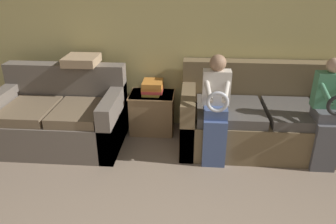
{
  "coord_description": "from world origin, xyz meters",
  "views": [
    {
      "loc": [
        0.06,
        -1.0,
        2.03
      ],
      "look_at": [
        -0.16,
        1.84,
        0.73
      ],
      "focal_mm": 35.0,
      "sensor_mm": 36.0,
      "label": 1
    }
  ],
  "objects": [
    {
      "name": "side_shelf",
      "position": [
        -0.44,
        2.84,
        0.27
      ],
      "size": [
        0.57,
        0.43,
        0.52
      ],
      "color": "#9E7A51",
      "rests_on": "ground_plane"
    },
    {
      "name": "couch_side",
      "position": [
        -1.52,
        2.46,
        0.32
      ],
      "size": [
        1.49,
        0.94,
        0.9
      ],
      "color": "#70665B",
      "rests_on": "ground_plane"
    },
    {
      "name": "child_left_seated",
      "position": [
        0.32,
        2.19,
        0.66
      ],
      "size": [
        0.3,
        0.37,
        1.19
      ],
      "color": "#475B8E",
      "rests_on": "ground_plane"
    },
    {
      "name": "throw_pillow",
      "position": [
        -1.29,
        2.78,
        0.95
      ],
      "size": [
        0.39,
        0.39,
        0.1
      ],
      "color": "tan",
      "rests_on": "couch_side"
    },
    {
      "name": "book_stack",
      "position": [
        -0.44,
        2.84,
        0.61
      ],
      "size": [
        0.26,
        0.29,
        0.17
      ],
      "color": "gold",
      "rests_on": "side_shelf"
    },
    {
      "name": "couch_main",
      "position": [
        0.9,
        2.61,
        0.33
      ],
      "size": [
        1.9,
        0.98,
        0.94
      ],
      "color": "brown",
      "rests_on": "ground_plane"
    },
    {
      "name": "wall_back",
      "position": [
        0.0,
        3.1,
        1.27
      ],
      "size": [
        7.86,
        0.06,
        2.55
      ],
      "color": "#DBCC7F",
      "rests_on": "ground_plane"
    },
    {
      "name": "child_right_seated",
      "position": [
        1.47,
        2.19,
        0.64
      ],
      "size": [
        0.3,
        0.37,
        1.18
      ],
      "color": "#56565B",
      "rests_on": "ground_plane"
    }
  ]
}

